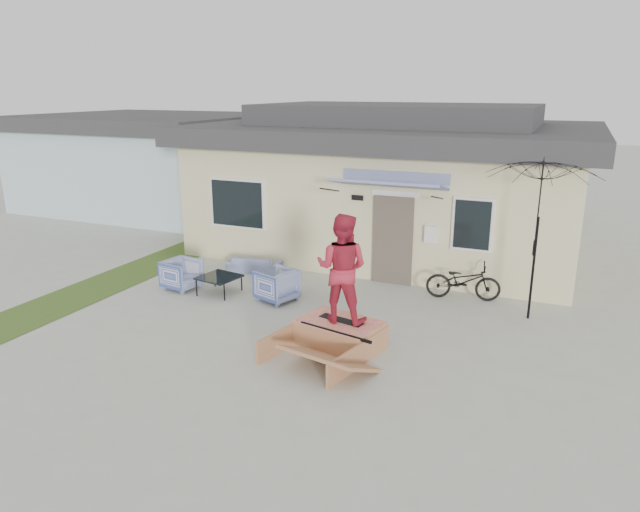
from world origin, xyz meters
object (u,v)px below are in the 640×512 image
at_px(armchair_right, 277,283).
at_px(coffee_table, 219,285).
at_px(skateboard, 341,319).
at_px(skater, 342,266).
at_px(skate_ramp, 340,334).
at_px(loveseat, 255,261).
at_px(bicycle, 464,277).
at_px(patio_umbrella, 537,235).
at_px(armchair_left, 182,273).

relative_size(armchair_right, coffee_table, 0.96).
xyz_separation_m(coffee_table, skateboard, (3.56, -1.49, 0.30)).
relative_size(skateboard, skater, 0.44).
xyz_separation_m(armchair_right, coffee_table, (-1.42, -0.11, -0.19)).
xyz_separation_m(coffee_table, skate_ramp, (3.55, -1.54, 0.04)).
xyz_separation_m(loveseat, skateboard, (3.63, -3.23, 0.24)).
bearing_deg(armchair_right, bicycle, 133.47).
relative_size(bicycle, skater, 0.83).
relative_size(loveseat, armchair_right, 1.73).
height_order(skate_ramp, skateboard, skateboard).
distance_m(skate_ramp, skateboard, 0.27).
xyz_separation_m(bicycle, skate_ramp, (-1.58, -3.37, -0.27)).
bearing_deg(patio_umbrella, bicycle, 157.38).
distance_m(loveseat, armchair_left, 2.02).
height_order(bicycle, skater, skater).
bearing_deg(skater, coffee_table, -25.70).
distance_m(armchair_right, skater, 2.90).
bearing_deg(loveseat, armchair_left, 55.73).
bearing_deg(patio_umbrella, skate_ramp, -137.42).
xyz_separation_m(coffee_table, skater, (3.56, -1.49, 1.30)).
bearing_deg(skate_ramp, patio_umbrella, 54.57).
distance_m(bicycle, skater, 3.80).
distance_m(coffee_table, bicycle, 5.45).
bearing_deg(skate_ramp, skateboard, 90.00).
xyz_separation_m(loveseat, coffee_table, (0.08, -1.74, -0.06)).
xyz_separation_m(patio_umbrella, skateboard, (-3.00, -2.72, -1.24)).
xyz_separation_m(coffee_table, bicycle, (5.13, 1.83, 0.31)).
bearing_deg(armchair_right, skateboard, 71.90).
relative_size(patio_umbrella, skater, 1.34).
xyz_separation_m(loveseat, skate_ramp, (3.62, -3.28, -0.03)).
distance_m(coffee_table, skate_ramp, 3.87).
relative_size(armchair_left, coffee_table, 0.94).
height_order(coffee_table, skater, skater).
bearing_deg(skate_ramp, armchair_left, 173.98).
xyz_separation_m(armchair_left, skateboard, (4.52, -1.42, 0.12)).
bearing_deg(armchair_left, armchair_right, -77.30).
relative_size(armchair_right, patio_umbrella, 0.30).
distance_m(armchair_right, bicycle, 4.09).
relative_size(armchair_right, skateboard, 0.92).
bearing_deg(coffee_table, skateboard, -22.75).
bearing_deg(skate_ramp, armchair_right, 154.35).
relative_size(loveseat, skateboard, 1.59).
height_order(armchair_right, patio_umbrella, patio_umbrella).
bearing_deg(armchair_right, coffee_table, -67.13).
height_order(armchair_left, bicycle, bicycle).
relative_size(patio_umbrella, skate_ramp, 1.36).
relative_size(armchair_left, bicycle, 0.48).
distance_m(loveseat, armchair_right, 2.22).
xyz_separation_m(skate_ramp, skater, (0.01, 0.05, 1.27)).
bearing_deg(skateboard, coffee_table, 170.22).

